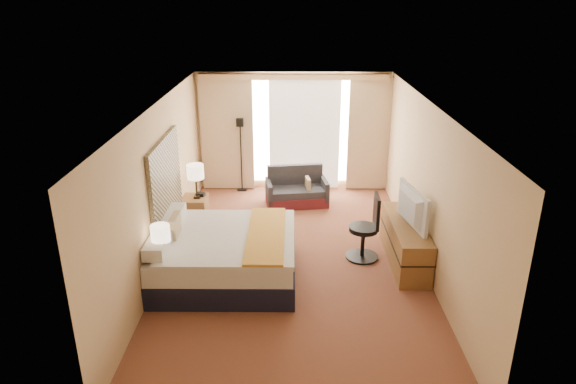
{
  "coord_description": "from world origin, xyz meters",
  "views": [
    {
      "loc": [
        -0.04,
        -7.54,
        4.16
      ],
      "look_at": [
        -0.09,
        0.4,
        1.07
      ],
      "focal_mm": 32.0,
      "sensor_mm": 36.0,
      "label": 1
    }
  ],
  "objects_px": {
    "loveseat": "(297,192)",
    "lamp_right": "(195,172)",
    "floor_lamp": "(241,140)",
    "television": "(407,207)",
    "media_dresser": "(405,242)",
    "nightstand_right": "(195,211)",
    "desk_chair": "(367,231)",
    "nightstand_left": "(165,279)",
    "bed": "(225,255)",
    "lamp_left": "(160,234)"
  },
  "relations": [
    {
      "from": "media_dresser",
      "to": "floor_lamp",
      "type": "distance_m",
      "value": 4.52
    },
    {
      "from": "media_dresser",
      "to": "bed",
      "type": "distance_m",
      "value": 2.94
    },
    {
      "from": "bed",
      "to": "floor_lamp",
      "type": "xyz_separation_m",
      "value": [
        -0.09,
        3.82,
        0.78
      ]
    },
    {
      "from": "bed",
      "to": "lamp_right",
      "type": "bearing_deg",
      "value": 111.26
    },
    {
      "from": "lamp_right",
      "to": "television",
      "type": "xyz_separation_m",
      "value": [
        3.59,
        -1.51,
        -0.05
      ]
    },
    {
      "from": "nightstand_left",
      "to": "desk_chair",
      "type": "relative_size",
      "value": 0.49
    },
    {
      "from": "floor_lamp",
      "to": "television",
      "type": "distance_m",
      "value": 4.48
    },
    {
      "from": "nightstand_right",
      "to": "loveseat",
      "type": "relative_size",
      "value": 0.41
    },
    {
      "from": "lamp_left",
      "to": "television",
      "type": "distance_m",
      "value": 3.78
    },
    {
      "from": "loveseat",
      "to": "desk_chair",
      "type": "distance_m",
      "value": 2.64
    },
    {
      "from": "desk_chair",
      "to": "lamp_left",
      "type": "distance_m",
      "value": 3.34
    },
    {
      "from": "bed",
      "to": "floor_lamp",
      "type": "height_order",
      "value": "floor_lamp"
    },
    {
      "from": "television",
      "to": "nightstand_left",
      "type": "bearing_deg",
      "value": 94.09
    },
    {
      "from": "bed",
      "to": "television",
      "type": "distance_m",
      "value": 2.94
    },
    {
      "from": "lamp_left",
      "to": "lamp_right",
      "type": "distance_m",
      "value": 2.47
    },
    {
      "from": "floor_lamp",
      "to": "television",
      "type": "relative_size",
      "value": 1.54
    },
    {
      "from": "loveseat",
      "to": "media_dresser",
      "type": "bearing_deg",
      "value": -63.11
    },
    {
      "from": "nightstand_left",
      "to": "media_dresser",
      "type": "xyz_separation_m",
      "value": [
        3.7,
        1.05,
        0.07
      ]
    },
    {
      "from": "bed",
      "to": "lamp_right",
      "type": "relative_size",
      "value": 3.24
    },
    {
      "from": "lamp_left",
      "to": "media_dresser",
      "type": "bearing_deg",
      "value": 15.79
    },
    {
      "from": "floor_lamp",
      "to": "desk_chair",
      "type": "bearing_deg",
      "value": -53.36
    },
    {
      "from": "bed",
      "to": "lamp_left",
      "type": "distance_m",
      "value": 1.15
    },
    {
      "from": "nightstand_right",
      "to": "bed",
      "type": "xyz_separation_m",
      "value": [
        0.81,
        -1.97,
        0.1
      ]
    },
    {
      "from": "bed",
      "to": "media_dresser",
      "type": "bearing_deg",
      "value": 10.12
    },
    {
      "from": "floor_lamp",
      "to": "television",
      "type": "xyz_separation_m",
      "value": [
        2.93,
        -3.39,
        -0.15
      ]
    },
    {
      "from": "nightstand_left",
      "to": "media_dresser",
      "type": "height_order",
      "value": "media_dresser"
    },
    {
      "from": "lamp_left",
      "to": "television",
      "type": "relative_size",
      "value": 0.54
    },
    {
      "from": "nightstand_right",
      "to": "loveseat",
      "type": "distance_m",
      "value": 2.21
    },
    {
      "from": "lamp_left",
      "to": "television",
      "type": "bearing_deg",
      "value": 14.73
    },
    {
      "from": "loveseat",
      "to": "lamp_right",
      "type": "height_order",
      "value": "lamp_right"
    },
    {
      "from": "floor_lamp",
      "to": "lamp_right",
      "type": "bearing_deg",
      "value": -109.48
    },
    {
      "from": "nightstand_right",
      "to": "desk_chair",
      "type": "distance_m",
      "value": 3.37
    },
    {
      "from": "media_dresser",
      "to": "bed",
      "type": "height_order",
      "value": "bed"
    },
    {
      "from": "bed",
      "to": "loveseat",
      "type": "relative_size",
      "value": 1.59
    },
    {
      "from": "television",
      "to": "media_dresser",
      "type": "bearing_deg",
      "value": -40.74
    },
    {
      "from": "nightstand_right",
      "to": "lamp_left",
      "type": "xyz_separation_m",
      "value": [
        -0.01,
        -2.5,
        0.72
      ]
    },
    {
      "from": "nightstand_left",
      "to": "nightstand_right",
      "type": "bearing_deg",
      "value": 90.0
    },
    {
      "from": "nightstand_left",
      "to": "loveseat",
      "type": "bearing_deg",
      "value": 61.18
    },
    {
      "from": "loveseat",
      "to": "floor_lamp",
      "type": "distance_m",
      "value": 1.72
    },
    {
      "from": "media_dresser",
      "to": "lamp_right",
      "type": "bearing_deg",
      "value": 158.71
    },
    {
      "from": "nightstand_left",
      "to": "loveseat",
      "type": "distance_m",
      "value": 4.04
    },
    {
      "from": "bed",
      "to": "nightstand_right",
      "type": "bearing_deg",
      "value": 112.36
    },
    {
      "from": "lamp_right",
      "to": "nightstand_left",
      "type": "bearing_deg",
      "value": -91.28
    },
    {
      "from": "bed",
      "to": "lamp_right",
      "type": "xyz_separation_m",
      "value": [
        -0.75,
        1.94,
        0.68
      ]
    },
    {
      "from": "nightstand_left",
      "to": "bed",
      "type": "bearing_deg",
      "value": 33.44
    },
    {
      "from": "media_dresser",
      "to": "television",
      "type": "bearing_deg",
      "value": -120.04
    },
    {
      "from": "television",
      "to": "lamp_right",
      "type": "bearing_deg",
      "value": 56.56
    },
    {
      "from": "bed",
      "to": "floor_lamp",
      "type": "relative_size",
      "value": 1.3
    },
    {
      "from": "loveseat",
      "to": "lamp_left",
      "type": "distance_m",
      "value": 4.11
    },
    {
      "from": "media_dresser",
      "to": "loveseat",
      "type": "bearing_deg",
      "value": 125.19
    }
  ]
}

